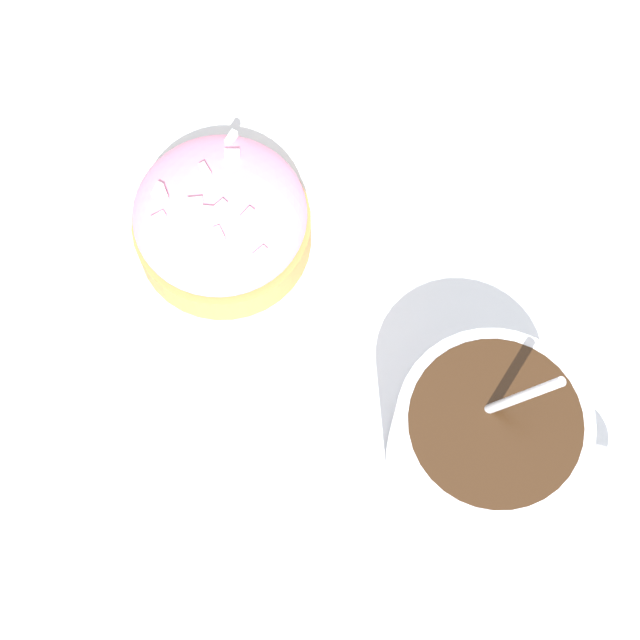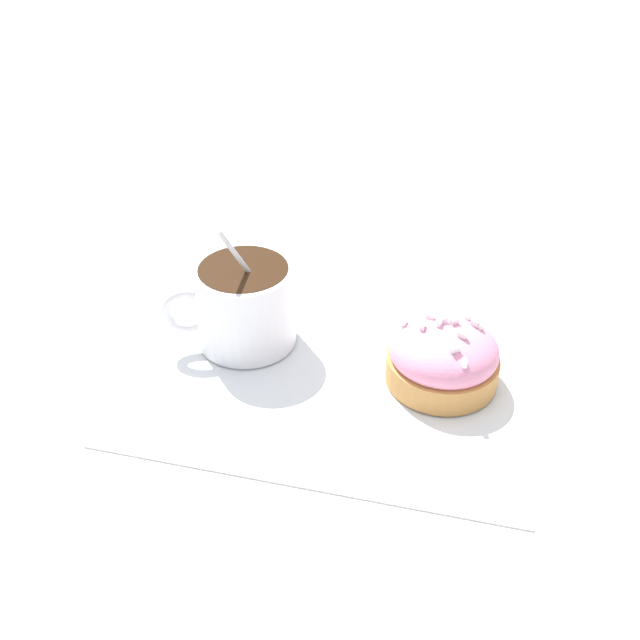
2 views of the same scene
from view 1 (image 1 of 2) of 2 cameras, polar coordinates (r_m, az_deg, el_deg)
The scene contains 4 objects.
ground_plane at distance 0.52m, azimuth 0.86°, elevation -2.03°, with size 3.00×3.00×0.00m, color silver.
paper_napkin at distance 0.52m, azimuth 0.86°, elevation -1.98°, with size 0.31×0.29×0.00m.
coffee_cup at distance 0.47m, azimuth 9.14°, elevation -6.14°, with size 0.11×0.08×0.11m.
frosted_pastry at distance 0.52m, azimuth -5.29°, elevation 5.32°, with size 0.09×0.09×0.05m.
Camera 1 is at (0.09, -0.13, 0.50)m, focal length 60.00 mm.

